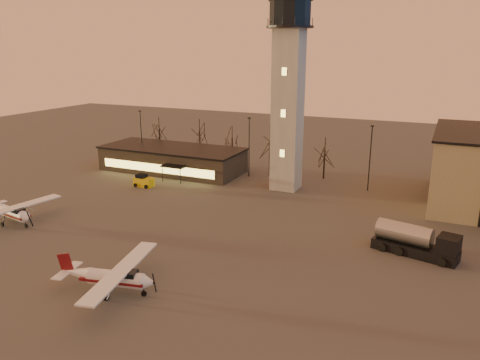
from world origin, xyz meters
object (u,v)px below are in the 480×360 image
object	(u,v)px
terminal	(173,159)
service_cart	(144,182)
cessna_front	(118,281)
control_tower	(288,82)
fuel_truck	(415,243)
cessna_rear	(14,215)

from	to	relation	value
terminal	service_cart	xyz separation A→B (m)	(1.08, -10.41, -1.42)
cessna_front	service_cart	distance (m)	34.03
terminal	cessna_front	xyz separation A→B (m)	(19.04, -39.31, -0.99)
service_cart	control_tower	bearing A→B (deg)	22.95
fuel_truck	cessna_rear	bearing A→B (deg)	-153.74
cessna_front	cessna_rear	bearing A→B (deg)	147.86
control_tower	fuel_truck	xyz separation A→B (m)	(20.52, -17.68, -15.04)
service_cart	cessna_front	bearing A→B (deg)	-57.15
terminal	fuel_truck	xyz separation A→B (m)	(42.51, -19.66, -0.88)
cessna_rear	terminal	bearing A→B (deg)	92.85
control_tower	cessna_rear	bearing A→B (deg)	-131.82
cessna_rear	service_cart	size ratio (longest dim) A/B	3.95
cessna_front	cessna_rear	distance (m)	24.36
cessna_front	cessna_rear	world-z (taller)	cessna_front
control_tower	cessna_rear	xyz separation A→B (m)	(-25.78, -28.81, -15.18)
fuel_truck	cessna_front	bearing A→B (deg)	-127.33
control_tower	cessna_rear	world-z (taller)	control_tower
service_cart	fuel_truck	bearing A→B (deg)	-11.59
terminal	cessna_front	bearing A→B (deg)	-64.16
fuel_truck	service_cart	bearing A→B (deg)	-179.85
cessna_rear	service_cart	world-z (taller)	cessna_rear
control_tower	fuel_truck	world-z (taller)	control_tower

